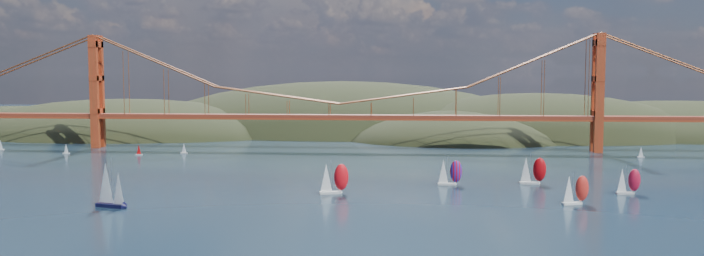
% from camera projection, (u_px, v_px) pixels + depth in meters
% --- Properties ---
extents(ground, '(1200.00, 1200.00, 0.00)m').
position_uv_depth(ground, '(259.00, 242.00, 150.25)').
color(ground, black).
rests_on(ground, ground).
extents(headlands, '(725.00, 225.00, 96.00)m').
position_uv_depth(headlands, '(428.00, 152.00, 424.05)').
color(headlands, black).
rests_on(headlands, ground).
extents(bridge, '(552.00, 12.00, 55.00)m').
position_uv_depth(bridge, '(336.00, 82.00, 326.53)').
color(bridge, maroon).
rests_on(bridge, ground).
extents(sloop_navy, '(9.30, 6.38, 13.80)m').
position_uv_depth(sloop_navy, '(109.00, 185.00, 188.81)').
color(sloop_navy, black).
rests_on(sloop_navy, ground).
extents(racer_0, '(9.26, 5.45, 10.38)m').
position_uv_depth(racer_0, '(333.00, 178.00, 209.62)').
color(racer_0, white).
rests_on(racer_0, ground).
extents(racer_1, '(8.23, 5.16, 9.21)m').
position_uv_depth(racer_1, '(575.00, 189.00, 192.84)').
color(racer_1, white).
rests_on(racer_1, ground).
extents(racer_2, '(7.82, 4.01, 8.78)m').
position_uv_depth(racer_2, '(628.00, 181.00, 209.11)').
color(racer_2, silver).
rests_on(racer_2, ground).
extents(racer_3, '(8.74, 3.60, 10.02)m').
position_uv_depth(racer_3, '(532.00, 170.00, 227.65)').
color(racer_3, silver).
rests_on(racer_3, ground).
extents(racer_rwb, '(8.21, 3.58, 9.32)m').
position_uv_depth(racer_rwb, '(449.00, 172.00, 225.69)').
color(racer_rwb, silver).
rests_on(racer_rwb, ground).
extents(distant_boat_0, '(3.00, 2.00, 4.70)m').
position_uv_depth(distant_boat_0, '(1.00, 145.00, 327.13)').
color(distant_boat_0, silver).
rests_on(distant_boat_0, ground).
extents(distant_boat_1, '(3.00, 2.00, 4.70)m').
position_uv_depth(distant_boat_1, '(66.00, 149.00, 311.93)').
color(distant_boat_1, silver).
rests_on(distant_boat_1, ground).
extents(distant_boat_2, '(3.00, 2.00, 4.70)m').
position_uv_depth(distant_boat_2, '(139.00, 150.00, 306.75)').
color(distant_boat_2, silver).
rests_on(distant_boat_2, ground).
extents(distant_boat_3, '(3.00, 2.00, 4.70)m').
position_uv_depth(distant_boat_3, '(184.00, 148.00, 313.07)').
color(distant_boat_3, silver).
rests_on(distant_boat_3, ground).
extents(distant_boat_4, '(3.00, 2.00, 4.70)m').
position_uv_depth(distant_boat_4, '(641.00, 152.00, 297.82)').
color(distant_boat_4, silver).
rests_on(distant_boat_4, ground).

